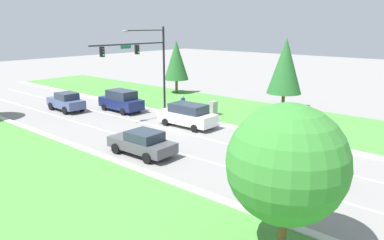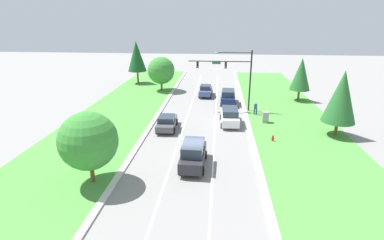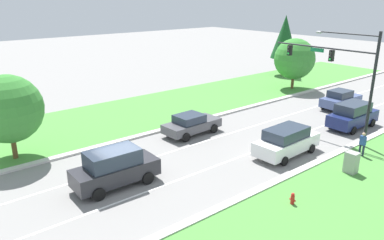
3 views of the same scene
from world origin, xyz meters
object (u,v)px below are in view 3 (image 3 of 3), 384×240
object	(u,v)px
pedestrian	(363,143)
oak_near_left_tree	(8,109)
fire_hydrant	(293,199)
oak_far_left_tree	(294,59)
charcoal_suv	(115,168)
utility_cabinet	(351,163)
graphite_sedan	(191,124)
conifer_mid_left_tree	(285,37)
slate_blue_sedan	(341,99)
white_suv	(286,141)
traffic_signal_mast	(342,67)
navy_suv	(353,115)

from	to	relation	value
pedestrian	oak_near_left_tree	bearing A→B (deg)	63.36
fire_hydrant	oak_far_left_tree	size ratio (longest dim) A/B	0.12
charcoal_suv	utility_cabinet	distance (m)	13.91
charcoal_suv	pedestrian	xyz separation A→B (m)	(6.74, 14.59, -0.17)
graphite_sedan	utility_cabinet	distance (m)	11.75
fire_hydrant	conifer_mid_left_tree	distance (m)	33.78
charcoal_suv	conifer_mid_left_tree	size ratio (longest dim) A/B	0.62
slate_blue_sedan	conifer_mid_left_tree	bearing A→B (deg)	149.81
white_suv	charcoal_suv	bearing A→B (deg)	-108.66
traffic_signal_mast	oak_near_left_tree	bearing A→B (deg)	-119.45
utility_cabinet	conifer_mid_left_tree	size ratio (longest dim) A/B	0.18
oak_far_left_tree	conifer_mid_left_tree	size ratio (longest dim) A/B	0.73
charcoal_suv	conifer_mid_left_tree	distance (m)	34.96
traffic_signal_mast	slate_blue_sedan	size ratio (longest dim) A/B	1.84
oak_far_left_tree	white_suv	bearing A→B (deg)	-54.85
charcoal_suv	graphite_sedan	bearing A→B (deg)	115.19
navy_suv	oak_far_left_tree	bearing A→B (deg)	148.04
pedestrian	slate_blue_sedan	bearing A→B (deg)	-41.57
slate_blue_sedan	navy_suv	distance (m)	5.39
utility_cabinet	graphite_sedan	bearing A→B (deg)	-164.68
pedestrian	white_suv	bearing A→B (deg)	58.50
navy_suv	pedestrian	bearing A→B (deg)	-54.74
traffic_signal_mast	navy_suv	size ratio (longest dim) A/B	1.71
charcoal_suv	traffic_signal_mast	bearing A→B (deg)	78.85
pedestrian	oak_near_left_tree	world-z (taller)	oak_near_left_tree
slate_blue_sedan	charcoal_suv	world-z (taller)	charcoal_suv
pedestrian	oak_far_left_tree	distance (m)	19.11
white_suv	oak_near_left_tree	distance (m)	18.06
fire_hydrant	conifer_mid_left_tree	size ratio (longest dim) A/B	0.09
oak_far_left_tree	conifer_mid_left_tree	bearing A→B (deg)	136.22
navy_suv	utility_cabinet	size ratio (longest dim) A/B	3.48
slate_blue_sedan	pedestrian	world-z (taller)	slate_blue_sedan
utility_cabinet	conifer_mid_left_tree	bearing A→B (deg)	135.67
oak_near_left_tree	slate_blue_sedan	bearing A→B (deg)	74.88
slate_blue_sedan	fire_hydrant	bearing A→B (deg)	-64.55
oak_near_left_tree	fire_hydrant	bearing A→B (deg)	31.82
traffic_signal_mast	navy_suv	xyz separation A→B (m)	(-0.35, 3.26, -4.31)
charcoal_suv	slate_blue_sedan	bearing A→B (deg)	91.80
graphite_sedan	fire_hydrant	distance (m)	11.62
oak_near_left_tree	charcoal_suv	bearing A→B (deg)	24.23
slate_blue_sedan	conifer_mid_left_tree	world-z (taller)	conifer_mid_left_tree
slate_blue_sedan	navy_suv	world-z (taller)	navy_suv
pedestrian	fire_hydrant	distance (m)	8.68
traffic_signal_mast	oak_far_left_tree	distance (m)	15.63
traffic_signal_mast	slate_blue_sedan	xyz separation A→B (m)	(-3.78, 7.42, -4.44)
navy_suv	utility_cabinet	bearing A→B (deg)	-60.81
slate_blue_sedan	navy_suv	xyz separation A→B (m)	(3.43, -4.16, 0.13)
fire_hydrant	oak_near_left_tree	distance (m)	17.91
slate_blue_sedan	white_suv	bearing A→B (deg)	-72.83
slate_blue_sedan	utility_cabinet	bearing A→B (deg)	-55.45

